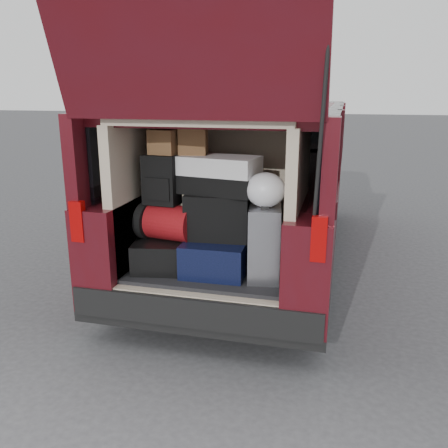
{
  "coord_description": "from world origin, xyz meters",
  "views": [
    {
      "loc": [
        0.98,
        -3.28,
        1.93
      ],
      "look_at": [
        0.1,
        0.2,
        0.92
      ],
      "focal_mm": 38.0,
      "sensor_mm": 36.0,
      "label": 1
    }
  ],
  "objects": [
    {
      "name": "minivan",
      "position": [
        0.0,
        1.86,
        0.91
      ],
      "size": [
        1.9,
        5.35,
        2.77
      ],
      "color": "black",
      "rests_on": "ground"
    },
    {
      "name": "load_floor",
      "position": [
        0.0,
        0.28,
        0.28
      ],
      "size": [
        1.24,
        1.05,
        0.55
      ],
      "primitive_type": "cube",
      "color": "black",
      "rests_on": "ground"
    },
    {
      "name": "grocery_sack_upper",
      "position": [
        -0.17,
        0.27,
        1.56
      ],
      "size": [
        0.24,
        0.21,
        0.21
      ],
      "primitive_type": "cube",
      "rotation": [
        0.0,
        0.0,
        0.16
      ],
      "color": "brown",
      "rests_on": "twotone_duffel"
    },
    {
      "name": "black_hardshell",
      "position": [
        -0.4,
        0.16,
        0.67
      ],
      "size": [
        0.53,
        0.65,
        0.24
      ],
      "primitive_type": "cube",
      "rotation": [
        0.0,
        0.0,
        0.18
      ],
      "color": "black",
      "rests_on": "load_floor"
    },
    {
      "name": "silver_roller",
      "position": [
        0.44,
        0.09,
        0.83
      ],
      "size": [
        0.29,
        0.4,
        0.56
      ],
      "primitive_type": "cube",
      "rotation": [
        0.0,
        0.0,
        0.15
      ],
      "color": "silver",
      "rests_on": "load_floor"
    },
    {
      "name": "red_duffel",
      "position": [
        -0.34,
        0.13,
        0.93
      ],
      "size": [
        0.48,
        0.36,
        0.28
      ],
      "primitive_type": "cube",
      "rotation": [
        0.0,
        0.0,
        -0.18
      ],
      "color": "maroon",
      "rests_on": "black_hardshell"
    },
    {
      "name": "black_soft_case",
      "position": [
        0.06,
        0.18,
        0.99
      ],
      "size": [
        0.51,
        0.33,
        0.36
      ],
      "primitive_type": "cube",
      "rotation": [
        0.0,
        0.0,
        0.07
      ],
      "color": "black",
      "rests_on": "navy_hardshell"
    },
    {
      "name": "navy_hardshell",
      "position": [
        0.06,
        0.16,
        0.68
      ],
      "size": [
        0.5,
        0.61,
        0.26
      ],
      "primitive_type": "cube",
      "rotation": [
        0.0,
        0.0,
        0.02
      ],
      "color": "black",
      "rests_on": "load_floor"
    },
    {
      "name": "ground",
      "position": [
        0.0,
        0.0,
        0.0
      ],
      "size": [
        80.0,
        80.0,
        0.0
      ],
      "primitive_type": "plane",
      "color": "#38383B",
      "rests_on": "ground"
    },
    {
      "name": "grocery_sack_lower",
      "position": [
        -0.38,
        0.2,
        1.55
      ],
      "size": [
        0.23,
        0.2,
        0.19
      ],
      "primitive_type": "cube",
      "rotation": [
        0.0,
        0.0,
        -0.13
      ],
      "color": "brown",
      "rests_on": "backpack"
    },
    {
      "name": "twotone_duffel",
      "position": [
        0.04,
        0.22,
        1.31
      ],
      "size": [
        0.69,
        0.44,
        0.29
      ],
      "primitive_type": "cube",
      "rotation": [
        0.0,
        0.0,
        -0.18
      ],
      "color": "silver",
      "rests_on": "black_soft_case"
    },
    {
      "name": "backpack",
      "position": [
        -0.39,
        0.14,
        1.26
      ],
      "size": [
        0.29,
        0.19,
        0.39
      ],
      "primitive_type": "cube",
      "rotation": [
        0.0,
        0.0,
        -0.09
      ],
      "color": "black",
      "rests_on": "red_duffel"
    },
    {
      "name": "plastic_bag_right",
      "position": [
        0.44,
        0.07,
        1.24
      ],
      "size": [
        0.33,
        0.31,
        0.25
      ],
      "primitive_type": "ellipsoid",
      "rotation": [
        0.0,
        0.0,
        0.13
      ],
      "color": "white",
      "rests_on": "silver_roller"
    }
  ]
}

